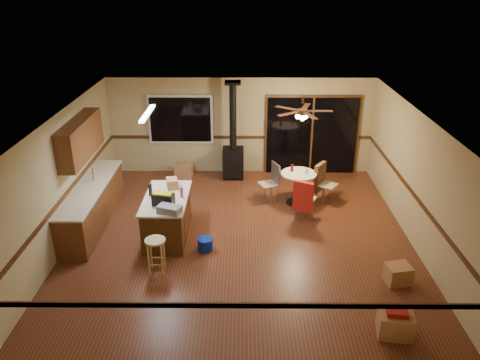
{
  "coord_description": "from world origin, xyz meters",
  "views": [
    {
      "loc": [
        0.06,
        -8.5,
        5.06
      ],
      "look_at": [
        0.0,
        0.3,
        1.15
      ],
      "focal_mm": 35.0,
      "sensor_mm": 36.0,
      "label": 1
    }
  ],
  "objects_px": {
    "box_under_window": "(184,170)",
    "box_corner_a": "(395,323)",
    "dining_table": "(298,183)",
    "chair_left": "(272,178)",
    "kitchen_island": "(167,216)",
    "toolbox_grey": "(169,209)",
    "toolbox_black": "(163,199)",
    "blue_bucket": "(205,244)",
    "chair_near": "(304,196)",
    "chair_right": "(321,178)",
    "bar_stool": "(156,256)",
    "box_corner_b": "(398,274)",
    "wood_stove": "(233,152)"
  },
  "relations": [
    {
      "from": "box_corner_b",
      "to": "blue_bucket",
      "type": "bearing_deg",
      "value": 163.51
    },
    {
      "from": "wood_stove",
      "to": "toolbox_black",
      "type": "xyz_separation_m",
      "value": [
        -1.29,
        -3.39,
        0.28
      ]
    },
    {
      "from": "kitchen_island",
      "to": "bar_stool",
      "type": "distance_m",
      "value": 1.3
    },
    {
      "from": "kitchen_island",
      "to": "wood_stove",
      "type": "height_order",
      "value": "wood_stove"
    },
    {
      "from": "box_under_window",
      "to": "box_corner_b",
      "type": "bearing_deg",
      "value": -47.09
    },
    {
      "from": "wood_stove",
      "to": "chair_right",
      "type": "relative_size",
      "value": 3.6
    },
    {
      "from": "dining_table",
      "to": "box_under_window",
      "type": "xyz_separation_m",
      "value": [
        -2.9,
        1.56,
        -0.35
      ]
    },
    {
      "from": "toolbox_grey",
      "to": "blue_bucket",
      "type": "height_order",
      "value": "toolbox_grey"
    },
    {
      "from": "toolbox_grey",
      "to": "dining_table",
      "type": "relative_size",
      "value": 0.54
    },
    {
      "from": "chair_right",
      "to": "box_under_window",
      "type": "xyz_separation_m",
      "value": [
        -3.45,
        1.4,
        -0.42
      ]
    },
    {
      "from": "chair_right",
      "to": "box_corner_a",
      "type": "relative_size",
      "value": 1.39
    },
    {
      "from": "toolbox_black",
      "to": "chair_near",
      "type": "height_order",
      "value": "toolbox_black"
    },
    {
      "from": "wood_stove",
      "to": "box_corner_b",
      "type": "distance_m",
      "value": 5.56
    },
    {
      "from": "chair_right",
      "to": "bar_stool",
      "type": "bearing_deg",
      "value": -138.88
    },
    {
      "from": "toolbox_grey",
      "to": "box_corner_b",
      "type": "distance_m",
      "value": 4.32
    },
    {
      "from": "toolbox_grey",
      "to": "dining_table",
      "type": "xyz_separation_m",
      "value": [
        2.69,
        2.21,
        -0.44
      ]
    },
    {
      "from": "blue_bucket",
      "to": "box_corner_b",
      "type": "xyz_separation_m",
      "value": [
        3.5,
        -1.04,
        0.04
      ]
    },
    {
      "from": "kitchen_island",
      "to": "box_corner_a",
      "type": "xyz_separation_m",
      "value": [
        3.88,
        -2.89,
        -0.26
      ]
    },
    {
      "from": "box_corner_a",
      "to": "box_corner_b",
      "type": "height_order",
      "value": "box_corner_a"
    },
    {
      "from": "dining_table",
      "to": "chair_near",
      "type": "xyz_separation_m",
      "value": [
        0.02,
        -0.86,
        0.07
      ]
    },
    {
      "from": "toolbox_black",
      "to": "bar_stool",
      "type": "bearing_deg",
      "value": -91.25
    },
    {
      "from": "toolbox_grey",
      "to": "chair_near",
      "type": "distance_m",
      "value": 3.05
    },
    {
      "from": "bar_stool",
      "to": "chair_right",
      "type": "height_order",
      "value": "chair_right"
    },
    {
      "from": "chair_right",
      "to": "box_corner_a",
      "type": "distance_m",
      "value": 4.63
    },
    {
      "from": "toolbox_grey",
      "to": "chair_left",
      "type": "xyz_separation_m",
      "value": [
        2.09,
        2.35,
        -0.38
      ]
    },
    {
      "from": "blue_bucket",
      "to": "chair_near",
      "type": "xyz_separation_m",
      "value": [
        2.07,
        1.23,
        0.47
      ]
    },
    {
      "from": "chair_right",
      "to": "box_corner_b",
      "type": "height_order",
      "value": "chair_right"
    },
    {
      "from": "wood_stove",
      "to": "chair_near",
      "type": "relative_size",
      "value": 3.6
    },
    {
      "from": "kitchen_island",
      "to": "toolbox_grey",
      "type": "xyz_separation_m",
      "value": [
        0.17,
        -0.66,
        0.52
      ]
    },
    {
      "from": "chair_right",
      "to": "box_under_window",
      "type": "bearing_deg",
      "value": 157.9
    },
    {
      "from": "dining_table",
      "to": "chair_left",
      "type": "distance_m",
      "value": 0.62
    },
    {
      "from": "chair_left",
      "to": "box_corner_b",
      "type": "distance_m",
      "value": 3.88
    },
    {
      "from": "wood_stove",
      "to": "chair_left",
      "type": "distance_m",
      "value": 1.67
    },
    {
      "from": "toolbox_black",
      "to": "box_corner_a",
      "type": "distance_m",
      "value": 4.71
    },
    {
      "from": "toolbox_black",
      "to": "box_corner_b",
      "type": "relative_size",
      "value": 0.98
    },
    {
      "from": "bar_stool",
      "to": "dining_table",
      "type": "height_order",
      "value": "dining_table"
    },
    {
      "from": "blue_bucket",
      "to": "dining_table",
      "type": "xyz_separation_m",
      "value": [
        2.05,
        2.09,
        0.4
      ]
    },
    {
      "from": "chair_left",
      "to": "kitchen_island",
      "type": "bearing_deg",
      "value": -143.28
    },
    {
      "from": "kitchen_island",
      "to": "box_corner_a",
      "type": "bearing_deg",
      "value": -36.73
    },
    {
      "from": "box_corner_a",
      "to": "box_under_window",
      "type": "bearing_deg",
      "value": 123.17
    },
    {
      "from": "toolbox_grey",
      "to": "toolbox_black",
      "type": "distance_m",
      "value": 0.37
    },
    {
      "from": "dining_table",
      "to": "kitchen_island",
      "type": "bearing_deg",
      "value": -151.68
    },
    {
      "from": "chair_near",
      "to": "chair_right",
      "type": "distance_m",
      "value": 1.15
    },
    {
      "from": "kitchen_island",
      "to": "chair_near",
      "type": "relative_size",
      "value": 2.4
    },
    {
      "from": "toolbox_grey",
      "to": "box_under_window",
      "type": "xyz_separation_m",
      "value": [
        -0.21,
        3.76,
        -0.79
      ]
    },
    {
      "from": "toolbox_black",
      "to": "chair_near",
      "type": "bearing_deg",
      "value": 19.44
    },
    {
      "from": "blue_bucket",
      "to": "chair_near",
      "type": "relative_size",
      "value": 0.44
    },
    {
      "from": "box_under_window",
      "to": "box_corner_a",
      "type": "distance_m",
      "value": 7.16
    },
    {
      "from": "wood_stove",
      "to": "box_under_window",
      "type": "xyz_separation_m",
      "value": [
        -1.34,
        0.05,
        -0.55
      ]
    },
    {
      "from": "bar_stool",
      "to": "chair_near",
      "type": "relative_size",
      "value": 0.97
    }
  ]
}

